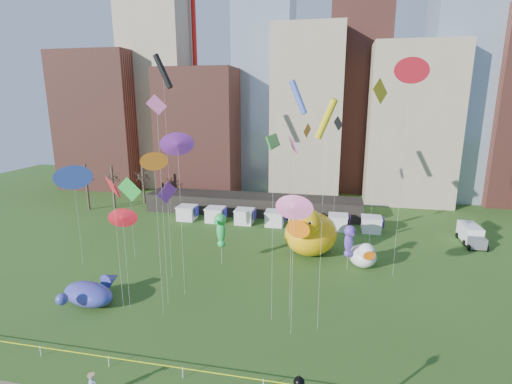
% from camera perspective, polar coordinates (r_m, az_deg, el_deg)
% --- Properties ---
extents(ground, '(160.00, 160.00, 0.00)m').
position_cam_1_polar(ground, '(31.77, -10.76, -25.41)').
color(ground, '#2C4B17').
rests_on(ground, ground).
extents(skyline, '(101.00, 23.00, 68.00)m').
position_cam_1_polar(skyline, '(84.03, 6.61, 14.58)').
color(skyline, brown).
rests_on(skyline, ground).
extents(pavilion, '(38.00, 6.00, 3.20)m').
position_cam_1_polar(pavilion, '(68.60, -0.55, -1.85)').
color(pavilion, black).
rests_on(pavilion, ground).
extents(vendor_tents, '(33.24, 2.80, 2.40)m').
position_cam_1_polar(vendor_tents, '(62.20, 2.79, -3.98)').
color(vendor_tents, white).
rests_on(vendor_tents, ground).
extents(bare_trees, '(8.44, 6.44, 8.50)m').
position_cam_1_polar(bare_trees, '(76.59, -20.30, 0.79)').
color(bare_trees, '#382B21').
rests_on(bare_trees, ground).
extents(caution_tape, '(50.00, 0.06, 0.90)m').
position_cam_1_polar(caution_tape, '(31.35, -10.82, -24.45)').
color(caution_tape, white).
rests_on(caution_tape, ground).
extents(big_duck, '(8.54, 9.97, 7.07)m').
position_cam_1_polar(big_duck, '(50.42, 7.93, -5.80)').
color(big_duck, '#FFB60D').
rests_on(big_duck, ground).
extents(small_duck, '(4.03, 4.76, 3.39)m').
position_cam_1_polar(small_duck, '(48.79, 15.62, -8.99)').
color(small_duck, white).
rests_on(small_duck, ground).
extents(seahorse_green, '(1.72, 2.01, 6.61)m').
position_cam_1_polar(seahorse_green, '(46.69, -5.24, -5.28)').
color(seahorse_green, silver).
rests_on(seahorse_green, ground).
extents(seahorse_purple, '(1.67, 1.90, 5.49)m').
position_cam_1_polar(seahorse_purple, '(47.01, 13.59, -6.75)').
color(seahorse_purple, silver).
rests_on(seahorse_purple, ground).
extents(whale_inflatable, '(6.32, 7.38, 2.54)m').
position_cam_1_polar(whale_inflatable, '(42.82, -23.38, -13.52)').
color(whale_inflatable, '#51389A').
rests_on(whale_inflatable, ground).
extents(box_truck, '(2.61, 6.06, 2.55)m').
position_cam_1_polar(box_truck, '(62.42, 29.24, -5.51)').
color(box_truck, white).
rests_on(box_truck, ground).
extents(kite_0, '(1.80, 0.75, 10.03)m').
position_cam_1_polar(kite_0, '(37.87, -19.16, -3.69)').
color(kite_0, silver).
rests_on(kite_0, ground).
extents(kite_1, '(2.09, 0.50, 12.45)m').
position_cam_1_polar(kite_1, '(30.93, 5.63, -2.38)').
color(kite_1, silver).
rests_on(kite_1, ground).
extents(kite_2, '(1.12, 1.47, 17.89)m').
position_cam_1_polar(kite_2, '(48.82, 12.03, 9.09)').
color(kite_2, silver).
rests_on(kite_2, ground).
extents(kite_3, '(0.69, 3.59, 17.03)m').
position_cam_1_polar(kite_3, '(32.06, 2.58, 7.38)').
color(kite_3, silver).
rests_on(kite_3, ground).
extents(kite_4, '(1.88, 1.48, 20.00)m').
position_cam_1_polar(kite_4, '(30.86, 10.35, 10.54)').
color(kite_4, silver).
rests_on(kite_4, ground).
extents(kite_5, '(2.38, 2.13, 12.50)m').
position_cam_1_polar(kite_5, '(49.38, -25.46, 2.00)').
color(kite_5, silver).
rests_on(kite_5, ground).
extents(kite_6, '(0.91, 1.97, 16.67)m').
position_cam_1_polar(kite_6, '(55.36, 7.58, 8.60)').
color(kite_6, silver).
rests_on(kite_6, ground).
extents(kite_7, '(1.98, 1.50, 16.82)m').
position_cam_1_polar(kite_7, '(37.63, -11.54, 6.94)').
color(kite_7, silver).
rests_on(kite_7, ground).
extents(kite_8, '(3.09, 3.31, 12.75)m').
position_cam_1_polar(kite_8, '(37.11, -20.47, 0.65)').
color(kite_8, silver).
rests_on(kite_8, ground).
extents(kite_9, '(1.33, 3.98, 16.76)m').
position_cam_1_polar(kite_9, '(32.79, 5.51, 6.93)').
color(kite_9, silver).
rests_on(kite_9, ground).
extents(kite_10, '(3.07, 1.13, 26.46)m').
position_cam_1_polar(kite_10, '(61.66, -13.62, 16.96)').
color(kite_10, silver).
rests_on(kite_10, ground).
extents(kite_11, '(3.11, 0.19, 10.66)m').
position_cam_1_polar(kite_11, '(49.66, -18.22, 0.29)').
color(kite_11, silver).
rests_on(kite_11, ground).
extents(kite_12, '(1.82, 2.24, 22.17)m').
position_cam_1_polar(kite_12, '(45.52, 17.88, 13.50)').
color(kite_12, silver).
rests_on(kite_12, ground).
extents(kite_13, '(2.64, 1.58, 22.26)m').
position_cam_1_polar(kite_13, '(50.00, 6.28, 13.75)').
color(kite_13, silver).
rests_on(kite_13, ground).
extents(kite_14, '(1.42, 1.08, 15.48)m').
position_cam_1_polar(kite_14, '(34.28, -14.89, 4.34)').
color(kite_14, silver).
rests_on(kite_14, ground).
extents(kite_15, '(1.42, 1.99, 11.24)m').
position_cam_1_polar(kite_15, '(42.72, -13.00, -0.28)').
color(kite_15, silver).
rests_on(kite_15, ground).
extents(kite_16, '(2.59, 1.22, 24.03)m').
position_cam_1_polar(kite_16, '(44.01, 22.00, 16.32)').
color(kite_16, silver).
rests_on(kite_16, ground).
extents(kite_17, '(1.65, 0.80, 20.30)m').
position_cam_1_polar(kite_17, '(35.93, -14.44, 10.96)').
color(kite_17, silver).
rests_on(kite_17, ground).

